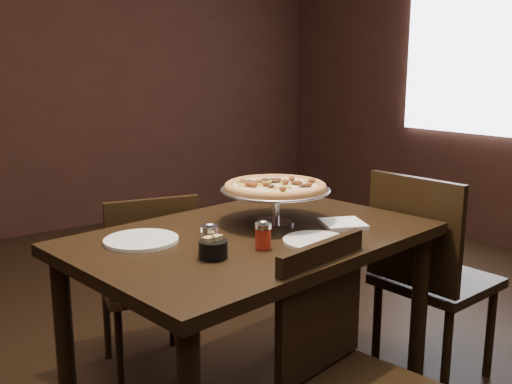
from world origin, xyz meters
TOP-DOWN VIEW (x-y plane):
  - room at (0.06, 0.03)m, footprint 6.04×7.04m
  - dining_table at (-0.06, 0.09)m, footprint 1.42×1.05m
  - pizza_stand at (0.08, 0.15)m, footprint 0.43×0.43m
  - parmesan_shaker at (-0.32, -0.02)m, footprint 0.06×0.06m
  - pepper_flake_shaker at (-0.15, -0.09)m, footprint 0.06×0.06m
  - packet_caddy at (-0.34, -0.07)m, footprint 0.09×0.09m
  - napkin_stack at (0.27, -0.04)m, footprint 0.21×0.21m
  - plate_left at (-0.45, 0.23)m, footprint 0.26×0.26m
  - plate_near at (0.04, -0.14)m, footprint 0.24×0.24m
  - serving_spatula at (0.09, 0.12)m, footprint 0.16×0.16m
  - chair_far at (-0.20, 0.72)m, footprint 0.48×0.48m
  - chair_near at (-0.06, -0.42)m, footprint 0.49×0.49m
  - chair_side at (0.79, -0.06)m, footprint 0.49×0.49m

SIDE VIEW (x-z plane):
  - chair_far at x=-0.20m, z-range 0.04..0.92m
  - chair_near at x=-0.06m, z-range 0.04..0.93m
  - chair_side at x=0.79m, z-range 0.05..1.02m
  - dining_table at x=-0.06m, z-range 0.30..1.12m
  - plate_near at x=0.04m, z-range 0.82..0.83m
  - plate_left at x=-0.45m, z-range 0.82..0.83m
  - napkin_stack at x=0.27m, z-range 0.82..0.84m
  - packet_caddy at x=-0.34m, z-range 0.81..0.89m
  - pepper_flake_shaker at x=-0.15m, z-range 0.82..0.92m
  - parmesan_shaker at x=-0.32m, z-range 0.82..0.92m
  - serving_spatula at x=0.09m, z-range 0.95..0.97m
  - pizza_stand at x=0.08m, z-range 0.88..1.05m
  - room at x=0.06m, z-range -0.02..2.82m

